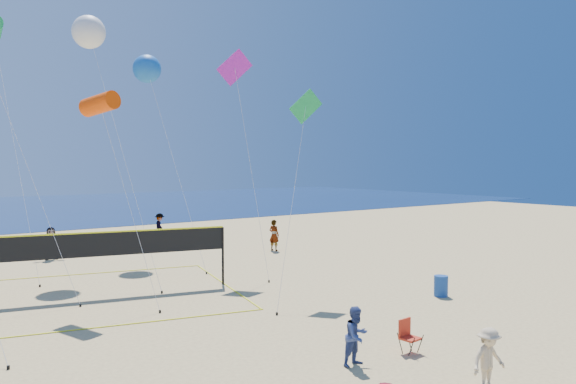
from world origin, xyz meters
TOP-DOWN VIEW (x-y plane):
  - bystander_a at (1.87, 1.99)m, footprint 0.81×0.66m
  - bystander_b at (3.20, -1.07)m, footprint 1.03×0.68m
  - far_person_1 at (-0.53, 23.77)m, footprint 1.72×0.74m
  - far_person_2 at (11.16, 19.07)m, footprint 0.66×0.80m
  - far_person_4 at (7.67, 28.02)m, footprint 1.21×1.34m
  - camp_chair at (3.74, 1.88)m, footprint 0.54×0.66m
  - trash_barrel at (9.87, 5.59)m, footprint 0.59×0.59m
  - volleyball_net at (-0.62, 13.77)m, footprint 11.51×11.40m
  - kite_2 at (-1.15, 13.15)m, footprint 1.62×4.23m
  - kite_4 at (6.29, 9.88)m, footprint 4.29×3.11m
  - kite_5 at (6.41, 15.56)m, footprint 1.84×4.21m
  - kite_6 at (0.87, 20.94)m, footprint 2.09×9.36m
  - kite_7 at (4.57, 22.39)m, footprint 2.04×8.32m

SIDE VIEW (x-z plane):
  - trash_barrel at x=9.87m, z-range 0.00..0.83m
  - camp_chair at x=3.74m, z-range 0.01..1.04m
  - bystander_b at x=3.20m, z-range 0.00..1.50m
  - bystander_a at x=1.87m, z-range 0.00..1.57m
  - far_person_1 at x=-0.53m, z-range 0.00..1.80m
  - far_person_4 at x=7.67m, z-range 0.00..1.80m
  - far_person_2 at x=11.16m, z-range 0.00..1.89m
  - volleyball_net at x=-0.62m, z-range 0.49..3.06m
  - kite_4 at x=6.29m, z-range 3.01..11.46m
  - kite_2 at x=-1.15m, z-range 3.55..11.61m
  - kite_5 at x=6.41m, z-range 4.12..15.15m
  - kite_7 at x=4.57m, z-range 4.96..16.49m
  - kite_6 at x=0.87m, z-range 5.59..18.48m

